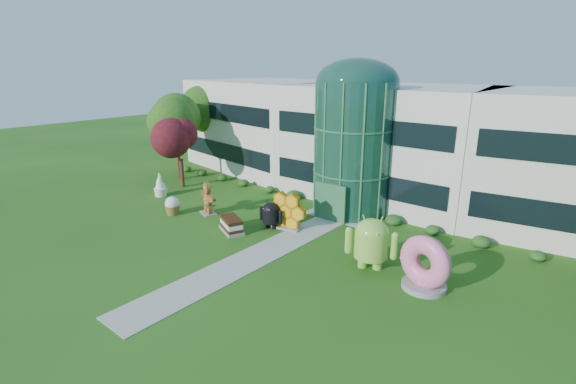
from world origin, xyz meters
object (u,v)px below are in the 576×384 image
Objects in this scene: android_black at (271,213)px; donut at (426,262)px; android_green at (371,240)px; gingerbread at (207,198)px.

android_black is 11.57m from donut.
android_black is at bearing 152.02° from android_green.
gingerbread reaches higher than android_black.
android_black is at bearing 29.92° from gingerbread.
gingerbread is at bearing 158.35° from android_green.
android_green is at bearing -14.06° from android_black.
donut is (11.51, -1.10, 0.36)m from android_black.
android_green is 1.18× the size of donut.
android_green reaches higher than android_black.
android_green reaches higher than gingerbread.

